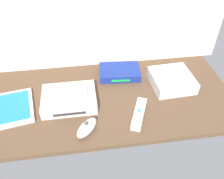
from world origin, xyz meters
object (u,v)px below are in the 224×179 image
object	(u,v)px
mini_computer	(172,80)
remote_classic_pad	(68,93)
game_console	(69,99)
remote_nunchuk	(87,128)
remote_wand	(139,114)
game_case	(15,108)
network_router	(120,72)

from	to	relation	value
mini_computer	remote_classic_pad	world-z (taller)	remote_classic_pad
game_console	remote_nunchuk	world-z (taller)	remote_nunchuk
game_console	remote_wand	xyz separation A→B (cm)	(25.75, -11.06, -0.69)
remote_wand	remote_nunchuk	xyz separation A→B (cm)	(-19.78, -4.45, 0.53)
game_console	game_case	bearing A→B (deg)	-179.30
remote_nunchuk	remote_classic_pad	bearing A→B (deg)	151.29
game_console	remote_nunchuk	bearing A→B (deg)	-69.09
game_console	remote_wand	world-z (taller)	game_console
mini_computer	remote_wand	bearing A→B (deg)	-138.02
remote_nunchuk	remote_classic_pad	world-z (taller)	remote_classic_pad
network_router	remote_classic_pad	distance (cm)	27.64
mini_computer	network_router	distance (cm)	23.33
remote_wand	remote_nunchuk	bearing A→B (deg)	-144.44
game_case	remote_classic_pad	xyz separation A→B (cm)	(21.08, 0.35, 4.65)
game_console	mini_computer	xyz separation A→B (cm)	(43.83, 5.22, 0.44)
game_console	mini_computer	world-z (taller)	mini_computer
remote_wand	remote_classic_pad	bearing A→B (deg)	179.59
remote_nunchuk	remote_classic_pad	xyz separation A→B (cm)	(-5.99, 15.54, 3.37)
game_case	remote_classic_pad	world-z (taller)	remote_classic_pad
mini_computer	remote_wand	distance (cm)	24.35
remote_wand	remote_nunchuk	distance (cm)	20.28
remote_wand	remote_classic_pad	size ratio (longest dim) A/B	1.04
mini_computer	remote_nunchuk	bearing A→B (deg)	-151.31
game_case	remote_nunchuk	world-z (taller)	remote_nunchuk
game_console	game_case	size ratio (longest dim) A/B	1.00
game_case	network_router	size ratio (longest dim) A/B	1.11
remote_nunchuk	mini_computer	bearing A→B (deg)	68.92
mini_computer	game_case	bearing A→B (deg)	-175.14
remote_nunchuk	network_router	bearing A→B (deg)	101.55
game_case	remote_classic_pad	bearing A→B (deg)	-8.90
network_router	game_case	bearing A→B (deg)	-155.94
game_console	remote_wand	bearing A→B (deg)	-23.38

